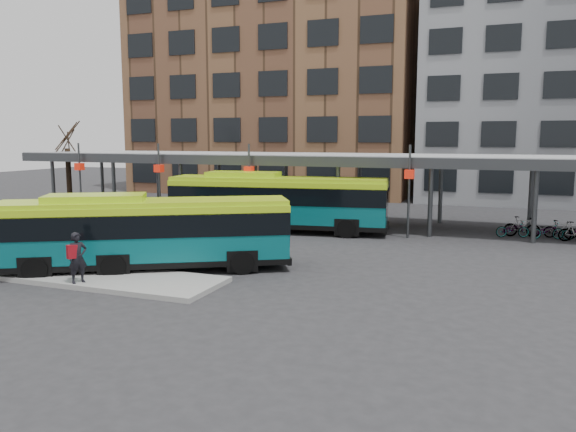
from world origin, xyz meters
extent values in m
plane|color=#28282B|center=(0.00, 0.00, 0.00)|extent=(120.00, 120.00, 0.00)
cube|color=gray|center=(-5.50, -3.00, 0.09)|extent=(14.00, 3.00, 0.18)
cube|color=#999B9E|center=(0.00, 13.00, 4.00)|extent=(40.00, 6.00, 0.35)
cube|color=#383A3D|center=(0.00, 10.00, 3.85)|extent=(40.00, 0.15, 0.55)
cylinder|color=#383A3D|center=(-18.00, 10.50, 1.90)|extent=(0.24, 0.24, 3.80)
cylinder|color=#383A3D|center=(-18.00, 15.50, 1.90)|extent=(0.24, 0.24, 3.80)
cylinder|color=#383A3D|center=(-13.00, 10.50, 1.90)|extent=(0.24, 0.24, 3.80)
cylinder|color=#383A3D|center=(-13.00, 15.50, 1.90)|extent=(0.24, 0.24, 3.80)
cylinder|color=#383A3D|center=(-8.00, 10.50, 1.90)|extent=(0.24, 0.24, 3.80)
cylinder|color=#383A3D|center=(-8.00, 15.50, 1.90)|extent=(0.24, 0.24, 3.80)
cylinder|color=#383A3D|center=(-3.00, 10.50, 1.90)|extent=(0.24, 0.24, 3.80)
cylinder|color=#383A3D|center=(-3.00, 15.50, 1.90)|extent=(0.24, 0.24, 3.80)
cylinder|color=#383A3D|center=(2.00, 10.50, 1.90)|extent=(0.24, 0.24, 3.80)
cylinder|color=#383A3D|center=(2.00, 15.50, 1.90)|extent=(0.24, 0.24, 3.80)
cylinder|color=#383A3D|center=(7.00, 10.50, 1.90)|extent=(0.24, 0.24, 3.80)
cylinder|color=#383A3D|center=(7.00, 15.50, 1.90)|extent=(0.24, 0.24, 3.80)
cylinder|color=#383A3D|center=(12.00, 10.50, 1.90)|extent=(0.24, 0.24, 3.80)
cylinder|color=#383A3D|center=(12.00, 15.50, 1.90)|extent=(0.24, 0.24, 3.80)
cylinder|color=#383A3D|center=(-15.00, 9.70, 2.40)|extent=(0.12, 0.12, 4.80)
cube|color=red|center=(-15.00, 9.70, 3.30)|extent=(0.45, 0.45, 0.45)
cylinder|color=#383A3D|center=(-9.00, 9.70, 2.40)|extent=(0.12, 0.12, 4.80)
cube|color=red|center=(-9.00, 9.70, 3.30)|extent=(0.45, 0.45, 0.45)
cylinder|color=#383A3D|center=(-3.00, 9.70, 2.40)|extent=(0.12, 0.12, 4.80)
cube|color=red|center=(-3.00, 9.70, 3.30)|extent=(0.45, 0.45, 0.45)
cylinder|color=#383A3D|center=(6.00, 9.70, 2.40)|extent=(0.12, 0.12, 4.80)
cube|color=red|center=(6.00, 9.70, 3.30)|extent=(0.45, 0.45, 0.45)
cylinder|color=black|center=(-18.00, 12.00, 2.20)|extent=(0.36, 0.36, 4.40)
cylinder|color=black|center=(-17.90, 12.00, 4.80)|extent=(0.08, 1.63, 1.59)
cylinder|color=black|center=(-18.00, 12.10, 4.80)|extent=(1.63, 0.13, 1.59)
cylinder|color=black|center=(-18.10, 11.99, 4.80)|extent=(0.15, 1.63, 1.59)
cylinder|color=black|center=(-18.00, 11.90, 4.80)|extent=(1.63, 0.10, 1.59)
cube|color=brown|center=(-10.00, 32.00, 11.00)|extent=(26.00, 14.00, 22.00)
cube|color=#08575C|center=(-2.33, -1.24, 1.46)|extent=(10.61, 7.39, 2.27)
cube|color=black|center=(-2.33, -1.24, 1.91)|extent=(10.67, 7.46, 0.86)
cube|color=#AAD515|center=(-2.33, -1.24, 2.68)|extent=(10.56, 7.31, 0.18)
cube|color=#AAD515|center=(-3.91, -2.14, 2.87)|extent=(3.97, 3.23, 0.32)
cube|color=black|center=(-2.33, -1.24, 0.43)|extent=(10.68, 7.46, 0.22)
cylinder|color=black|center=(1.38, -0.39, 0.45)|extent=(0.93, 0.69, 0.91)
cylinder|color=black|center=(0.28, 1.53, 0.45)|extent=(0.93, 0.69, 0.91)
cylinder|color=black|center=(-2.73, -2.74, 0.45)|extent=(0.93, 0.69, 0.91)
cylinder|color=black|center=(-3.83, -0.81, 0.45)|extent=(0.93, 0.69, 0.91)
cylinder|color=black|center=(-5.10, -4.09, 0.45)|extent=(0.93, 0.69, 0.91)
cylinder|color=black|center=(-6.20, -2.17, 0.45)|extent=(0.93, 0.69, 0.91)
cube|color=#08575C|center=(-1.02, 9.18, 1.58)|extent=(12.05, 4.16, 2.46)
cube|color=black|center=(-1.02, 9.18, 2.07)|extent=(12.11, 4.22, 0.94)
cube|color=#AAD515|center=(-1.02, 9.18, 2.91)|extent=(12.04, 4.06, 0.20)
cube|color=#AAD515|center=(-2.97, 8.89, 3.10)|extent=(4.16, 2.33, 0.34)
cube|color=black|center=(-1.02, 9.18, 0.46)|extent=(12.12, 4.22, 0.24)
cylinder|color=black|center=(3.05, 8.56, 0.49)|extent=(1.02, 0.44, 0.98)
cylinder|color=black|center=(2.70, 10.94, 0.49)|extent=(1.02, 0.44, 0.98)
cylinder|color=black|center=(-2.02, 7.82, 0.49)|extent=(1.02, 0.44, 0.98)
cylinder|color=black|center=(-2.37, 10.19, 0.49)|extent=(1.02, 0.44, 0.98)
cylinder|color=black|center=(-4.94, 7.38, 0.49)|extent=(1.02, 0.44, 0.98)
cylinder|color=black|center=(-5.29, 9.76, 0.49)|extent=(1.02, 0.44, 0.98)
imported|color=black|center=(-3.07, -4.17, 1.06)|extent=(0.67, 0.77, 1.77)
cube|color=maroon|center=(-3.16, -4.33, 1.30)|extent=(0.32, 0.38, 0.47)
imported|color=slate|center=(11.07, 11.82, 0.45)|extent=(1.80, 1.08, 0.89)
imported|color=slate|center=(11.52, 12.13, 0.54)|extent=(1.81, 0.56, 1.08)
imported|color=slate|center=(12.69, 11.89, 0.45)|extent=(1.80, 1.09, 0.90)
imported|color=slate|center=(13.34, 12.35, 0.47)|extent=(1.60, 0.60, 0.94)
imported|color=slate|center=(14.01, 11.60, 0.50)|extent=(1.72, 0.67, 1.01)
camera|label=1|loc=(10.45, -19.22, 5.17)|focal=35.00mm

